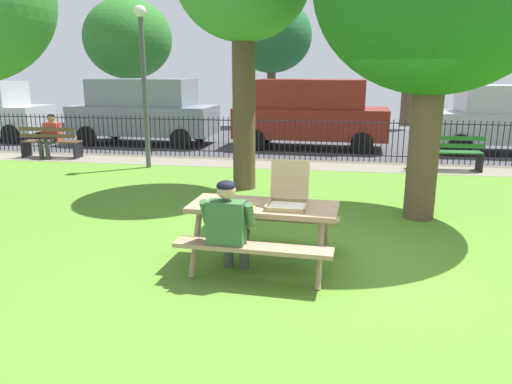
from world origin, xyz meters
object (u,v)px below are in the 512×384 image
object	(u,v)px
picnic_table_foreground	(263,218)
far_tree_left	(128,39)
pizza_box_open	(288,196)
parked_car_center	(311,112)
person_on_park_bench	(51,134)
far_tree_midleft	(272,36)
park_bench_left	(51,143)
far_tree_center	(412,34)
pizza_slice_on_table	(251,206)
park_bench_center	(447,153)
lamp_post_walkway	(143,70)
parked_car_left	(144,110)
adult_at_table	(229,224)
parked_car_right	(509,118)

from	to	relation	value
picnic_table_foreground	far_tree_left	size ratio (longest dim) A/B	0.34
pizza_box_open	parked_car_center	world-z (taller)	parked_car_center
person_on_park_bench	far_tree_midleft	world-z (taller)	far_tree_midleft
picnic_table_foreground	park_bench_left	xyz separation A→B (m)	(-6.91, 6.44, -0.18)
park_bench_left	person_on_park_bench	size ratio (longest dim) A/B	1.36
far_tree_left	parked_car_center	bearing A→B (deg)	-37.63
far_tree_center	pizza_slice_on_table	bearing A→B (deg)	-103.45
picnic_table_foreground	park_bench_center	xyz separation A→B (m)	(3.48, 6.44, -0.18)
pizza_slice_on_table	lamp_post_walkway	bearing A→B (deg)	122.40
parked_car_left	far_tree_midleft	world-z (taller)	far_tree_midleft
pizza_box_open	far_tree_center	xyz separation A→B (m)	(3.43, 16.05, 2.91)
park_bench_center	far_tree_left	size ratio (longest dim) A/B	0.29
picnic_table_foreground	pizza_box_open	distance (m)	0.42
park_bench_center	person_on_park_bench	distance (m)	10.38
adult_at_table	park_bench_left	bearing A→B (deg)	133.55
park_bench_center	parked_car_right	size ratio (longest dim) A/B	0.37
person_on_park_bench	pizza_slice_on_table	bearing A→B (deg)	-44.12
lamp_post_walkway	far_tree_left	distance (m)	11.68
pizza_slice_on_table	lamp_post_walkway	size ratio (longest dim) A/B	0.06
far_tree_center	park_bench_left	bearing A→B (deg)	-137.80
lamp_post_walkway	far_tree_center	bearing A→B (deg)	54.48
parked_car_center	park_bench_left	bearing A→B (deg)	-157.55
adult_at_table	park_bench_center	size ratio (longest dim) A/B	0.74
park_bench_center	far_tree_left	distance (m)	15.90
pizza_slice_on_table	parked_car_left	distance (m)	10.75
park_bench_center	far_tree_left	world-z (taller)	far_tree_left
far_tree_left	far_tree_midleft	xyz separation A→B (m)	(6.61, 0.00, 0.05)
person_on_park_bench	far_tree_center	size ratio (longest dim) A/B	0.23
pizza_slice_on_table	parked_car_left	size ratio (longest dim) A/B	0.05
adult_at_table	park_bench_center	xyz separation A→B (m)	(3.81, 6.92, -0.24)
person_on_park_bench	far_tree_center	xyz separation A→B (m)	(10.62, 9.62, 3.15)
picnic_table_foreground	person_on_park_bench	xyz separation A→B (m)	(-6.90, 6.46, 0.06)
park_bench_center	lamp_post_walkway	distance (m)	7.54
parked_car_center	parked_car_right	size ratio (longest dim) A/B	1.06
parked_car_center	far_tree_center	bearing A→B (deg)	61.45
lamp_post_walkway	person_on_park_bench	bearing A→B (deg)	164.74
park_bench_left	parked_car_right	bearing A→B (deg)	12.85
far_tree_left	far_tree_center	distance (m)	12.46
pizza_slice_on_table	parked_car_center	distance (m)	9.41
adult_at_table	far_tree_left	xyz separation A→B (m)	(-8.41, 16.56, 3.05)
picnic_table_foreground	lamp_post_walkway	bearing A→B (deg)	123.85
adult_at_table	park_bench_center	bearing A→B (deg)	61.19
pizza_slice_on_table	adult_at_table	world-z (taller)	adult_at_table
park_bench_center	parked_car_left	xyz separation A→B (m)	(-8.83, 2.87, 0.68)
pizza_box_open	far_tree_midleft	bearing A→B (deg)	98.56
parked_car_right	adult_at_table	bearing A→B (deg)	-121.54
park_bench_center	person_on_park_bench	world-z (taller)	person_on_park_bench
adult_at_table	park_bench_left	distance (m)	9.55
person_on_park_bench	parked_car_center	distance (m)	7.52
far_tree_center	park_bench_center	bearing A→B (deg)	-91.44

